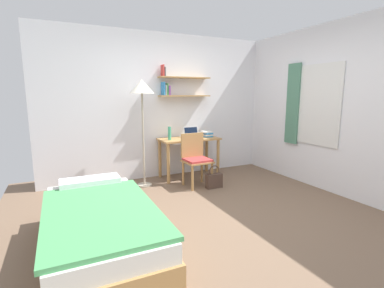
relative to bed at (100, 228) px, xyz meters
name	(u,v)px	position (x,y,z in m)	size (l,w,h in m)	color
ground_plane	(221,214)	(1.50, 0.23, -0.24)	(5.28, 5.28, 0.00)	brown
wall_back	(165,106)	(1.51, 2.26, 1.07)	(4.40, 0.27, 2.60)	white
wall_right	(336,109)	(3.53, 0.27, 1.06)	(0.10, 4.40, 2.60)	white
bed	(100,228)	(0.00, 0.00, 0.00)	(0.98, 1.91, 0.54)	#B2844C
desk	(189,146)	(1.84, 1.93, 0.35)	(1.08, 0.54, 0.73)	#B2844C
desk_chair	(196,157)	(1.74, 1.45, 0.24)	(0.45, 0.42, 0.88)	#B2844C
standing_lamp	(142,92)	(0.95, 1.79, 1.31)	(0.40, 0.40, 1.75)	#B2A893
laptop	(192,135)	(1.93, 1.98, 0.54)	(0.29, 0.21, 0.20)	#B7BABF
water_bottle	(170,133)	(1.45, 1.89, 0.61)	(0.06, 0.06, 0.23)	#42A87F
book_stack	(207,134)	(2.22, 1.95, 0.54)	(0.19, 0.22, 0.11)	#3384C6
handbag	(214,180)	(1.95, 1.19, -0.11)	(0.27, 0.12, 0.38)	#4C382D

